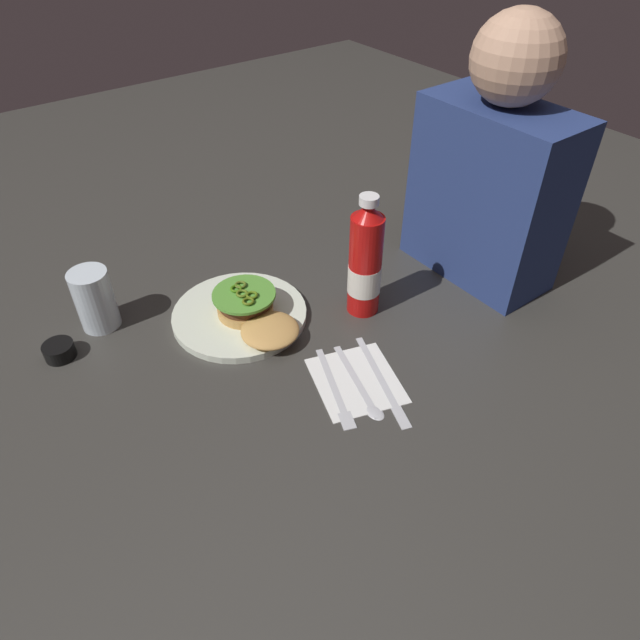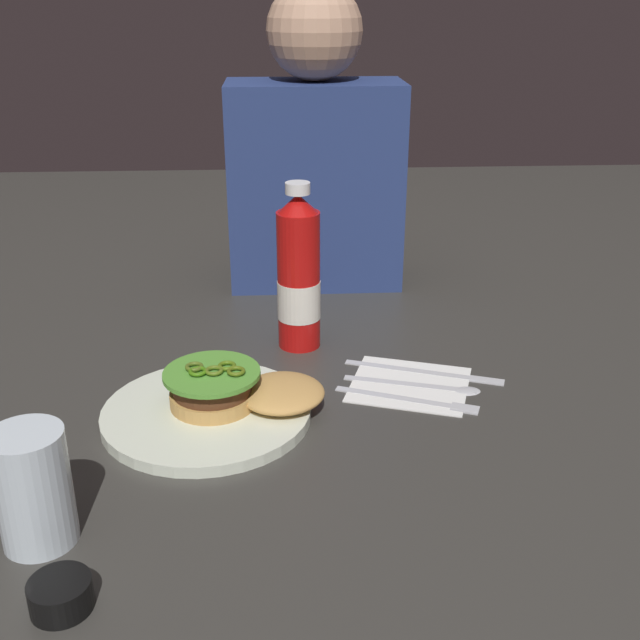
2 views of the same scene
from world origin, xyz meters
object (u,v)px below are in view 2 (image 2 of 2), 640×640
object	(u,v)px
water_glass	(33,488)
napkin	(410,384)
fork_utensil	(419,399)
burger_sandwich	(238,389)
butter_knife	(434,371)
condiment_cup	(61,595)
dinner_plate	(207,413)
spoon_utensil	(431,384)
diner_person	(315,156)
ketchup_bottle	(299,278)

from	to	relation	value
water_glass	napkin	xyz separation A→B (m)	(0.41, 0.30, -0.06)
fork_utensil	water_glass	bearing A→B (deg)	-149.16
burger_sandwich	butter_knife	distance (m)	0.28
condiment_cup	napkin	distance (m)	0.54
dinner_plate	fork_utensil	distance (m)	0.27
water_glass	butter_knife	distance (m)	0.56
burger_sandwich	water_glass	world-z (taller)	water_glass
spoon_utensil	butter_knife	xyz separation A→B (m)	(0.01, 0.04, 0.00)
dinner_plate	water_glass	size ratio (longest dim) A/B	2.16
water_glass	butter_knife	world-z (taller)	water_glass
dinner_plate	diner_person	distance (m)	0.56
water_glass	spoon_utensil	size ratio (longest dim) A/B	0.67
dinner_plate	burger_sandwich	world-z (taller)	burger_sandwich
dinner_plate	napkin	bearing A→B (deg)	15.15
burger_sandwich	water_glass	distance (m)	0.30
condiment_cup	ketchup_bottle	bearing A→B (deg)	67.01
napkin	butter_knife	world-z (taller)	butter_knife
water_glass	napkin	distance (m)	0.51
ketchup_bottle	water_glass	distance (m)	0.51
dinner_plate	diner_person	bearing A→B (deg)	71.95
water_glass	dinner_plate	bearing A→B (deg)	57.24
napkin	fork_utensil	size ratio (longest dim) A/B	0.85
spoon_utensil	diner_person	distance (m)	0.50
burger_sandwich	spoon_utensil	world-z (taller)	burger_sandwich
burger_sandwich	ketchup_bottle	bearing A→B (deg)	67.57
ketchup_bottle	napkin	world-z (taller)	ketchup_bottle
burger_sandwich	condiment_cup	distance (m)	0.35
burger_sandwich	butter_knife	xyz separation A→B (m)	(0.27, 0.09, -0.03)
fork_utensil	diner_person	xyz separation A→B (m)	(-0.11, 0.47, 0.22)
napkin	fork_utensil	bearing A→B (deg)	-84.45
ketchup_bottle	fork_utensil	world-z (taller)	ketchup_bottle
fork_utensil	condiment_cup	bearing A→B (deg)	-137.56
butter_knife	dinner_plate	bearing A→B (deg)	-161.46
condiment_cup	fork_utensil	bearing A→B (deg)	42.44
ketchup_bottle	spoon_utensil	world-z (taller)	ketchup_bottle
water_glass	spoon_utensil	bearing A→B (deg)	33.16
condiment_cup	butter_knife	bearing A→B (deg)	45.75
ketchup_bottle	water_glass	xyz separation A→B (m)	(-0.27, -0.43, -0.05)
ketchup_bottle	dinner_plate	bearing A→B (deg)	-120.28
burger_sandwich	condiment_cup	size ratio (longest dim) A/B	3.65
dinner_plate	ketchup_bottle	bearing A→B (deg)	59.72
dinner_plate	water_glass	distance (m)	0.27
water_glass	butter_knife	size ratio (longest dim) A/B	0.56
butter_knife	ketchup_bottle	bearing A→B (deg)	149.89
water_glass	condiment_cup	size ratio (longest dim) A/B	2.19
spoon_utensil	butter_knife	world-z (taller)	same
napkin	fork_utensil	world-z (taller)	fork_utensil
dinner_plate	napkin	world-z (taller)	dinner_plate
napkin	fork_utensil	distance (m)	0.05
ketchup_bottle	diner_person	xyz separation A→B (m)	(0.04, 0.28, 0.12)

